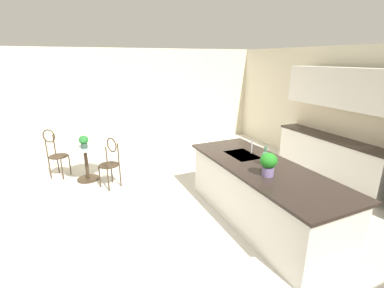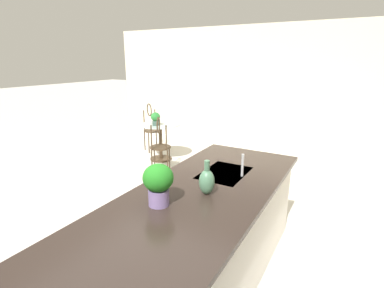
{
  "view_description": "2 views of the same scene",
  "coord_description": "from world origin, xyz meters",
  "px_view_note": "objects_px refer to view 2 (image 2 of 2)",
  "views": [
    {
      "loc": [
        3.3,
        -1.66,
        2.45
      ],
      "look_at": [
        -0.61,
        0.1,
        1.1
      ],
      "focal_mm": 25.64,
      "sensor_mm": 36.0,
      "label": 1
    },
    {
      "loc": [
        2.23,
        1.9,
        1.99
      ],
      "look_at": [
        -0.95,
        0.09,
        0.93
      ],
      "focal_mm": 27.55,
      "sensor_mm": 36.0,
      "label": 2
    }
  ],
  "objects_px": {
    "bistro_table": "(161,138)",
    "potted_plant_counter_near": "(158,182)",
    "potted_plant_on_table": "(155,118)",
    "vase_on_counter": "(207,181)",
    "chair_near_window": "(151,125)",
    "chair_by_island": "(160,142)"
  },
  "relations": [
    {
      "from": "bistro_table",
      "to": "potted_plant_on_table",
      "type": "relative_size",
      "value": 3.12
    },
    {
      "from": "chair_near_window",
      "to": "potted_plant_on_table",
      "type": "relative_size",
      "value": 4.07
    },
    {
      "from": "vase_on_counter",
      "to": "chair_by_island",
      "type": "bearing_deg",
      "value": -136.41
    },
    {
      "from": "bistro_table",
      "to": "potted_plant_counter_near",
      "type": "xyz_separation_m",
      "value": [
        3.02,
        2.17,
        0.66
      ]
    },
    {
      "from": "chair_by_island",
      "to": "potted_plant_counter_near",
      "type": "relative_size",
      "value": 3.2
    },
    {
      "from": "chair_by_island",
      "to": "potted_plant_counter_near",
      "type": "height_order",
      "value": "potted_plant_counter_near"
    },
    {
      "from": "bistro_table",
      "to": "vase_on_counter",
      "type": "distance_m",
      "value": 3.64
    },
    {
      "from": "potted_plant_counter_near",
      "to": "vase_on_counter",
      "type": "distance_m",
      "value": 0.42
    },
    {
      "from": "chair_near_window",
      "to": "chair_by_island",
      "type": "relative_size",
      "value": 1.0
    },
    {
      "from": "potted_plant_counter_near",
      "to": "bistro_table",
      "type": "bearing_deg",
      "value": -144.39
    },
    {
      "from": "bistro_table",
      "to": "vase_on_counter",
      "type": "height_order",
      "value": "vase_on_counter"
    },
    {
      "from": "potted_plant_on_table",
      "to": "potted_plant_counter_near",
      "type": "height_order",
      "value": "potted_plant_counter_near"
    },
    {
      "from": "chair_near_window",
      "to": "vase_on_counter",
      "type": "distance_m",
      "value": 4.32
    },
    {
      "from": "bistro_table",
      "to": "potted_plant_counter_near",
      "type": "distance_m",
      "value": 3.78
    },
    {
      "from": "bistro_table",
      "to": "chair_near_window",
      "type": "distance_m",
      "value": 0.73
    },
    {
      "from": "potted_plant_on_table",
      "to": "vase_on_counter",
      "type": "bearing_deg",
      "value": 43.42
    },
    {
      "from": "bistro_table",
      "to": "potted_plant_counter_near",
      "type": "height_order",
      "value": "potted_plant_counter_near"
    },
    {
      "from": "potted_plant_on_table",
      "to": "potted_plant_counter_near",
      "type": "relative_size",
      "value": 0.79
    },
    {
      "from": "chair_near_window",
      "to": "vase_on_counter",
      "type": "height_order",
      "value": "vase_on_counter"
    },
    {
      "from": "bistro_table",
      "to": "chair_near_window",
      "type": "xyz_separation_m",
      "value": [
        -0.44,
        -0.57,
        0.13
      ]
    },
    {
      "from": "potted_plant_counter_near",
      "to": "chair_by_island",
      "type": "bearing_deg",
      "value": -144.19
    },
    {
      "from": "chair_near_window",
      "to": "vase_on_counter",
      "type": "relative_size",
      "value": 3.62
    }
  ]
}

